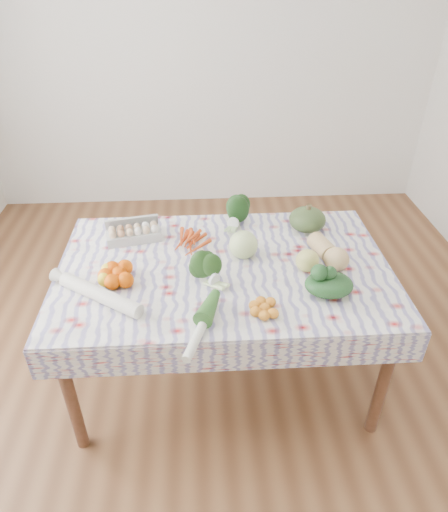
{
  "coord_description": "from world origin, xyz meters",
  "views": [
    {
      "loc": [
        -0.11,
        -1.86,
        2.08
      ],
      "look_at": [
        0.0,
        0.0,
        0.82
      ],
      "focal_mm": 32.0,
      "sensor_mm": 36.0,
      "label": 1
    }
  ],
  "objects": [
    {
      "name": "kale_bunch",
      "position": [
        0.09,
        0.4,
        0.84
      ],
      "size": [
        0.22,
        0.2,
        0.16
      ],
      "primitive_type": "ellipsoid",
      "rotation": [
        0.0,
        0.0,
        -0.32
      ],
      "color": "#183B14",
      "rests_on": "tablecloth"
    },
    {
      "name": "mandarin_cluster",
      "position": [
        0.16,
        -0.36,
        0.79
      ],
      "size": [
        0.17,
        0.17,
        0.05
      ],
      "primitive_type": "cube",
      "rotation": [
        0.0,
        0.0,
        0.02
      ],
      "color": "orange",
      "rests_on": "tablecloth"
    },
    {
      "name": "orange_cluster",
      "position": [
        -0.51,
        -0.1,
        0.8
      ],
      "size": [
        0.27,
        0.27,
        0.08
      ],
      "primitive_type": "cube",
      "rotation": [
        0.0,
        0.0,
        0.15
      ],
      "color": "#E45201",
      "rests_on": "tablecloth"
    },
    {
      "name": "tablecloth",
      "position": [
        0.0,
        0.0,
        0.76
      ],
      "size": [
        1.66,
        1.06,
        0.01
      ],
      "primitive_type": "cube",
      "color": "silver",
      "rests_on": "dining_table"
    },
    {
      "name": "wall_back",
      "position": [
        0.0,
        2.25,
        1.4
      ],
      "size": [
        4.0,
        0.04,
        2.8
      ],
      "primitive_type": "cube",
      "color": "white",
      "rests_on": "ground"
    },
    {
      "name": "cabbage",
      "position": [
        0.1,
        0.07,
        0.84
      ],
      "size": [
        0.17,
        0.17,
        0.15
      ],
      "primitive_type": "sphere",
      "rotation": [
        0.0,
        0.0,
        -0.17
      ],
      "color": "#BBD083",
      "rests_on": "tablecloth"
    },
    {
      "name": "butternut_squash",
      "position": [
        0.53,
        0.01,
        0.82
      ],
      "size": [
        0.2,
        0.29,
        0.12
      ],
      "primitive_type": "ellipsoid",
      "rotation": [
        0.0,
        0.0,
        0.29
      ],
      "color": "tan",
      "rests_on": "tablecloth"
    },
    {
      "name": "carrot_bunch",
      "position": [
        -0.16,
        0.17,
        0.78
      ],
      "size": [
        0.27,
        0.26,
        0.04
      ],
      "primitive_type": "cube",
      "rotation": [
        0.0,
        0.0,
        -0.42
      ],
      "color": "#CC4716",
      "rests_on": "tablecloth"
    },
    {
      "name": "ground",
      "position": [
        0.0,
        0.0,
        0.0
      ],
      "size": [
        4.5,
        4.5,
        0.0
      ],
      "primitive_type": "plane",
      "color": "brown",
      "rests_on": "ground"
    },
    {
      "name": "kabocha_squash",
      "position": [
        0.49,
        0.32,
        0.83
      ],
      "size": [
        0.26,
        0.26,
        0.13
      ],
      "primitive_type": "ellipsoid",
      "rotation": [
        0.0,
        0.0,
        -0.38
      ],
      "color": "#384D25",
      "rests_on": "tablecloth"
    },
    {
      "name": "daikon",
      "position": [
        -0.57,
        -0.24,
        0.8
      ],
      "size": [
        0.43,
        0.33,
        0.07
      ],
      "primitive_type": "cylinder",
      "rotation": [
        1.57,
        0.0,
        0.97
      ],
      "color": "white",
      "rests_on": "tablecloth"
    },
    {
      "name": "grapefruit",
      "position": [
        0.4,
        -0.06,
        0.82
      ],
      "size": [
        0.12,
        0.12,
        0.11
      ],
      "primitive_type": "sphere",
      "rotation": [
        0.0,
        0.0,
        -0.08
      ],
      "color": "#CCC862",
      "rests_on": "tablecloth"
    },
    {
      "name": "spinach_bag",
      "position": [
        0.46,
        -0.25,
        0.81
      ],
      "size": [
        0.28,
        0.25,
        0.1
      ],
      "primitive_type": "ellipsoid",
      "rotation": [
        0.0,
        0.0,
        -0.42
      ],
      "color": "#173818",
      "rests_on": "tablecloth"
    },
    {
      "name": "dining_table",
      "position": [
        0.0,
        0.0,
        0.68
      ],
      "size": [
        1.6,
        1.0,
        0.75
      ],
      "color": "brown",
      "rests_on": "ground"
    },
    {
      "name": "broccoli",
      "position": [
        -0.09,
        -0.13,
        0.82
      ],
      "size": [
        0.22,
        0.22,
        0.11
      ],
      "primitive_type": "ellipsoid",
      "rotation": [
        0.0,
        0.0,
        0.73
      ],
      "color": "#214617",
      "rests_on": "tablecloth"
    },
    {
      "name": "leek",
      "position": [
        -0.12,
        -0.46,
        0.78
      ],
      "size": [
        0.17,
        0.38,
        0.04
      ],
      "primitive_type": "cylinder",
      "rotation": [
        1.57,
        0.0,
        -0.34
      ],
      "color": "white",
      "rests_on": "tablecloth"
    },
    {
      "name": "egg_carton",
      "position": [
        -0.47,
        0.27,
        0.8
      ],
      "size": [
        0.31,
        0.17,
        0.08
      ],
      "primitive_type": "cube",
      "rotation": [
        0.0,
        0.0,
        0.2
      ],
      "color": "#B5B5AF",
      "rests_on": "tablecloth"
    }
  ]
}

